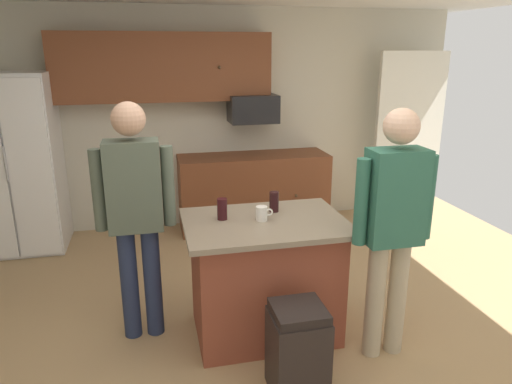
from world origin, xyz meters
TOP-DOWN VIEW (x-y plane):
  - floor at (0.00, 0.00)m, footprint 7.04×7.04m
  - back_wall at (0.00, 2.80)m, footprint 6.40×0.10m
  - french_door_window_panel at (2.60, 2.40)m, footprint 0.90×0.06m
  - cabinet_run_upper at (-0.40, 2.60)m, footprint 2.40×0.38m
  - cabinet_run_lower at (0.60, 2.48)m, footprint 1.80×0.63m
  - refrigerator at (-2.00, 2.38)m, footprint 0.85×0.76m
  - microwave_over_range at (0.60, 2.50)m, footprint 0.56×0.40m
  - kitchen_island at (0.17, 0.20)m, footprint 1.18×0.85m
  - person_elder_center at (-0.74, 0.38)m, footprint 0.57×0.24m
  - person_host_foreground at (0.95, -0.25)m, footprint 0.57×0.23m
  - glass_short_whisky at (0.29, 0.38)m, footprint 0.07×0.07m
  - glass_dark_ale at (-0.13, 0.30)m, footprint 0.07×0.07m
  - mug_ceramic_white at (0.15, 0.21)m, footprint 0.13×0.08m
  - trash_bin at (0.21, -0.51)m, footprint 0.34×0.34m

SIDE VIEW (x-z plane):
  - floor at x=0.00m, z-range 0.00..0.00m
  - trash_bin at x=0.21m, z-range 0.00..0.61m
  - cabinet_run_lower at x=0.60m, z-range 0.00..0.90m
  - kitchen_island at x=0.17m, z-range 0.01..0.93m
  - refrigerator at x=-2.00m, z-range 0.00..1.90m
  - mug_ceramic_white at x=0.15m, z-range 0.92..1.03m
  - glass_short_whisky at x=0.29m, z-range 0.92..1.08m
  - glass_dark_ale at x=-0.13m, z-range 0.92..1.08m
  - person_host_foreground at x=0.95m, z-range 0.15..1.91m
  - person_elder_center at x=-0.74m, z-range 0.15..1.93m
  - french_door_window_panel at x=2.60m, z-range 0.10..2.10m
  - back_wall at x=0.00m, z-range 0.00..2.60m
  - microwave_over_range at x=0.60m, z-range 1.29..1.61m
  - cabinet_run_upper at x=-0.40m, z-range 1.55..2.30m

